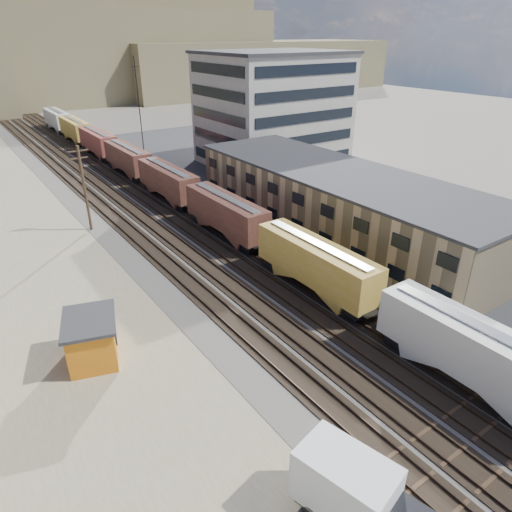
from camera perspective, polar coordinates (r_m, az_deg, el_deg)
ground at (r=31.58m, az=22.46°, el=-18.31°), size 300.00×300.00×0.00m
ballast_bed at (r=67.22m, az=-14.94°, el=7.01°), size 18.00×200.00×0.06m
asphalt_lot at (r=65.96m, az=8.28°, el=7.26°), size 26.00×120.00×0.04m
rail_tracks at (r=67.02m, az=-15.39°, el=6.98°), size 11.40×200.00×0.24m
freight_train at (r=71.43m, az=-13.57°, el=10.61°), size 3.00×119.74×4.46m
warehouse at (r=53.38m, az=10.22°, el=6.67°), size 12.40×40.40×7.25m
office_tower at (r=82.44m, az=2.10°, el=17.91°), size 22.60×18.60×18.45m
utility_pole_north at (r=56.01m, az=-20.68°, el=8.09°), size 2.20×0.32×10.00m
radio_mast at (r=76.23m, az=-14.26°, el=16.38°), size 1.20×0.16×18.00m
box_truck at (r=24.15m, az=12.99°, el=-27.57°), size 4.15×7.39×3.73m
maintenance_shed at (r=34.62m, az=-19.83°, el=-9.71°), size 4.77×5.46×3.38m
parked_car_blue at (r=85.49m, az=0.08°, el=12.45°), size 6.36×5.01×1.61m
parked_car_far at (r=75.48m, az=12.17°, el=10.01°), size 3.19×5.14×1.63m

